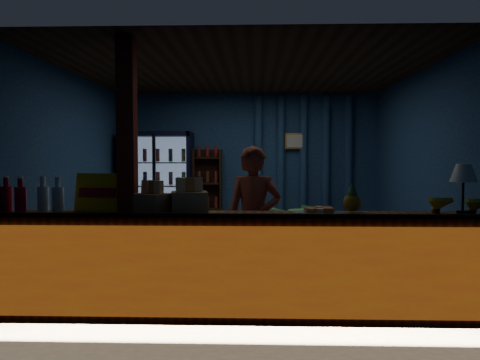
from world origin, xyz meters
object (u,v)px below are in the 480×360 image
object	(u,v)px
shopkeeper	(254,221)
green_chair	(295,227)
pastry_tray	(320,213)
table_lamp	(463,175)

from	to	relation	value
shopkeeper	green_chair	size ratio (longest dim) A/B	2.14
shopkeeper	green_chair	world-z (taller)	shopkeeper
shopkeeper	green_chair	xyz separation A→B (m)	(0.66, 2.56, -0.46)
shopkeeper	pastry_tray	distance (m)	0.91
pastry_tray	table_lamp	world-z (taller)	table_lamp
green_chair	table_lamp	bearing A→B (deg)	87.48
shopkeeper	pastry_tray	size ratio (longest dim) A/B	3.65
green_chair	shopkeeper	bearing A→B (deg)	51.01
pastry_tray	table_lamp	xyz separation A→B (m)	(1.32, 0.09, 0.34)
pastry_tray	table_lamp	distance (m)	1.37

